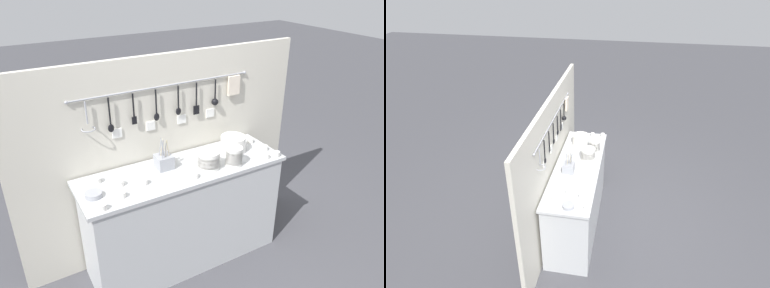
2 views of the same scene
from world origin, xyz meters
TOP-DOWN VIEW (x-y plane):
  - ground_plane at (0.00, 0.00)m, footprint 20.00×20.00m
  - counter at (0.00, 0.00)m, footprint 1.57×0.49m
  - back_wall at (0.00, 0.28)m, footprint 2.37×0.11m
  - bowl_stack_tall_left at (0.16, -0.09)m, footprint 0.16×0.16m
  - bowl_stack_short_front at (0.35, -0.14)m, footprint 0.12×0.12m
  - plate_stack at (0.48, 0.05)m, footprint 0.20×0.20m
  - steel_mixing_bowl at (-0.68, -0.03)m, footprint 0.11×0.11m
  - cutlery_caddy at (-0.12, 0.08)m, footprint 0.12×0.12m
  - cup_by_caddy at (0.72, -0.20)m, footprint 0.05×0.05m
  - cup_front_right at (0.01, -0.16)m, footprint 0.05×0.05m
  - cup_centre at (0.63, -0.19)m, footprint 0.05×0.05m
  - cup_edge_far at (0.69, 0.09)m, footprint 0.05×0.05m
  - cup_front_left at (-0.67, -0.20)m, footprint 0.05×0.05m
  - cup_edge_near at (-0.61, 0.12)m, footprint 0.05×0.05m
  - cup_back_right at (-0.48, 0.01)m, footprint 0.05×0.05m
  - cup_back_left at (-0.52, -0.13)m, footprint 0.05×0.05m
  - cup_mid_row at (0.71, -0.07)m, footprint 0.05×0.05m
  - cup_beside_plates at (-0.34, -0.06)m, footprint 0.05×0.05m

SIDE VIEW (x-z plane):
  - ground_plane at x=0.00m, z-range 0.00..0.00m
  - counter at x=0.00m, z-range 0.00..0.85m
  - back_wall at x=0.00m, z-range 0.00..1.64m
  - steel_mixing_bowl at x=-0.68m, z-range 0.85..0.88m
  - cup_by_caddy at x=0.72m, z-range 0.85..0.89m
  - cup_front_right at x=0.01m, z-range 0.85..0.89m
  - cup_centre at x=0.63m, z-range 0.85..0.89m
  - cup_edge_far at x=0.69m, z-range 0.85..0.89m
  - cup_front_left at x=-0.67m, z-range 0.85..0.89m
  - cup_edge_near at x=-0.61m, z-range 0.85..0.89m
  - cup_back_right at x=-0.48m, z-range 0.85..0.89m
  - cup_back_left at x=-0.52m, z-range 0.85..0.89m
  - cup_mid_row at x=0.71m, z-range 0.85..0.89m
  - cup_beside_plates at x=-0.34m, z-range 0.85..0.89m
  - cutlery_caddy at x=-0.12m, z-range 0.77..1.03m
  - plate_stack at x=0.48m, z-range 0.85..0.98m
  - bowl_stack_tall_left at x=0.16m, z-range 0.85..0.99m
  - bowl_stack_short_front at x=0.35m, z-range 0.85..0.99m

